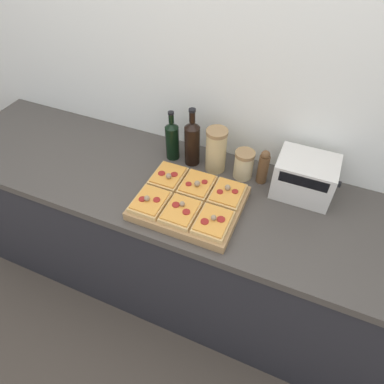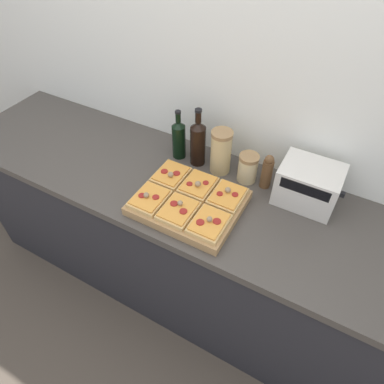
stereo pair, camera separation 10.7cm
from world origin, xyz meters
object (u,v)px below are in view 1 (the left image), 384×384
cutting_board (189,203)px  grain_jar_short (244,164)px  olive_oil_bottle (172,139)px  toaster_oven (305,177)px  pepper_mill (263,167)px  wine_bottle (192,142)px  grain_jar_tall (216,150)px

cutting_board → grain_jar_short: 0.33m
olive_oil_bottle → toaster_oven: 0.66m
pepper_mill → toaster_oven: 0.19m
toaster_oven → olive_oil_bottle: bearing=179.9°
wine_bottle → grain_jar_tall: size_ratio=1.36×
grain_jar_tall → toaster_oven: size_ratio=0.80×
toaster_oven → grain_jar_short: bearing=179.8°
cutting_board → wine_bottle: wine_bottle is taller
wine_bottle → grain_jar_short: bearing=0.0°
grain_jar_short → wine_bottle: bearing=180.0°
grain_jar_short → toaster_oven: bearing=-0.2°
grain_jar_short → pepper_mill: (0.09, 0.00, 0.02)m
wine_bottle → grain_jar_tall: wine_bottle is taller
cutting_board → grain_jar_short: grain_jar_short is taller
grain_jar_short → pepper_mill: bearing=0.0°
olive_oil_bottle → pepper_mill: bearing=0.0°
grain_jar_short → pepper_mill: size_ratio=0.80×
pepper_mill → wine_bottle: bearing=180.0°
grain_jar_short → toaster_oven: size_ratio=0.51×
grain_jar_short → cutting_board: bearing=-118.6°
grain_jar_tall → pepper_mill: 0.24m
wine_bottle → toaster_oven: wine_bottle is taller
grain_jar_short → toaster_oven: 0.28m
grain_jar_tall → olive_oil_bottle: bearing=180.0°
pepper_mill → olive_oil_bottle: bearing=180.0°
grain_jar_short → pepper_mill: 0.09m
grain_jar_tall → toaster_oven: (0.43, -0.00, -0.02)m
grain_jar_short → olive_oil_bottle: bearing=180.0°
pepper_mill → toaster_oven: (0.19, -0.00, 0.01)m
cutting_board → pepper_mill: 0.39m
olive_oil_bottle → pepper_mill: (0.47, 0.00, -0.02)m
pepper_mill → cutting_board: bearing=-130.9°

